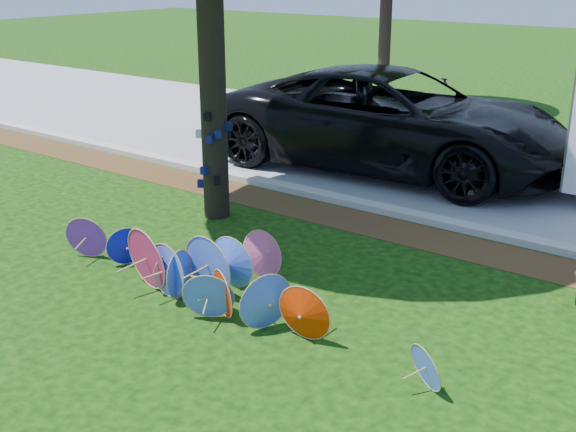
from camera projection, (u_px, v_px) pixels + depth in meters
name	position (u px, v px, depth m)	size (l,w,h in m)	color
ground	(159.00, 319.00, 8.96)	(90.00, 90.00, 0.00)	black
mulch_strip	(352.00, 220.00, 12.35)	(90.00, 1.00, 0.01)	#472D16
curb	(373.00, 207.00, 12.86)	(90.00, 0.30, 0.12)	#B7B5AD
street	(468.00, 161.00, 16.01)	(90.00, 8.00, 0.01)	gray
parasol_pile	(204.00, 272.00, 9.41)	(6.30, 2.09, 0.89)	red
black_van	(392.00, 120.00, 15.12)	(3.48, 7.55, 2.10)	black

